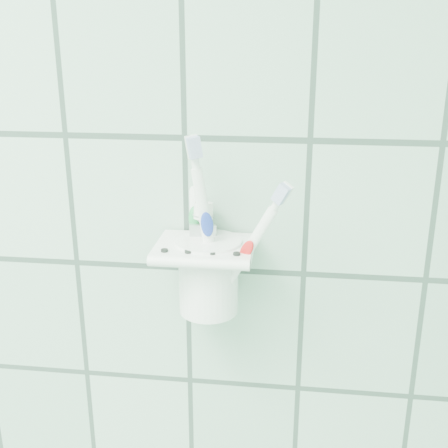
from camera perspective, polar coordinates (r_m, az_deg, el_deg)
name	(u,v)px	position (r m, az deg, el deg)	size (l,w,h in m)	color
holder_bracket	(205,250)	(0.68, -1.96, -2.62)	(0.12, 0.10, 0.04)	white
cup	(209,273)	(0.70, -1.58, -4.98)	(0.08, 0.08, 0.09)	white
toothbrush_pink	(219,223)	(0.67, -0.55, 0.12)	(0.04, 0.03, 0.22)	white
toothbrush_blue	(196,224)	(0.67, -2.85, -0.03)	(0.03, 0.07, 0.21)	white
toothbrush_orange	(213,233)	(0.67, -1.16, -0.95)	(0.09, 0.05, 0.19)	white
toothpaste_tube	(200,248)	(0.69, -2.50, -2.40)	(0.04, 0.03, 0.13)	silver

